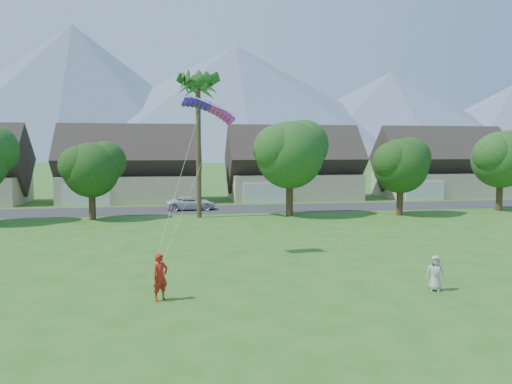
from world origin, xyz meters
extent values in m
plane|color=#2D6019|center=(0.00, 0.00, 0.00)|extent=(500.00, 500.00, 0.00)
cube|color=#2D2D30|center=(0.00, 34.00, 0.01)|extent=(90.00, 7.00, 0.01)
imported|color=#AE2113|center=(-4.74, 4.61, 0.95)|extent=(0.82, 0.78, 1.89)
imported|color=#B2B1AE|center=(6.73, 4.11, 0.76)|extent=(0.87, 0.75, 1.51)
imported|color=silver|center=(-2.53, 34.00, 0.67)|extent=(4.92, 2.46, 1.34)
cone|color=slate|center=(-55.00, 260.00, 35.00)|extent=(190.00, 190.00, 70.00)
cone|color=slate|center=(30.00, 260.00, 31.00)|extent=(240.00, 240.00, 62.00)
cone|color=slate|center=(120.00, 260.00, 25.00)|extent=(200.00, 200.00, 50.00)
cube|color=beige|center=(-9.00, 43.00, 1.50)|extent=(15.00, 8.00, 3.00)
cube|color=#382D28|center=(-9.00, 43.00, 4.79)|extent=(15.75, 8.15, 8.15)
cube|color=silver|center=(-13.20, 38.94, 1.10)|extent=(4.80, 0.12, 2.20)
cube|color=beige|center=(10.00, 43.00, 1.50)|extent=(15.00, 8.00, 3.00)
cube|color=#382D28|center=(10.00, 43.00, 4.79)|extent=(15.75, 8.15, 8.15)
cube|color=silver|center=(5.80, 38.94, 1.10)|extent=(4.80, 0.12, 2.20)
cube|color=beige|center=(29.00, 43.00, 1.50)|extent=(15.00, 8.00, 3.00)
cube|color=#382D28|center=(29.00, 43.00, 4.79)|extent=(15.75, 8.15, 8.15)
cube|color=silver|center=(24.80, 38.94, 1.10)|extent=(4.80, 0.12, 2.20)
cylinder|color=#47301C|center=(-11.00, 28.50, 1.09)|extent=(0.56, 0.56, 2.18)
sphere|color=#214916|center=(-11.00, 28.50, 4.22)|extent=(4.62, 4.62, 4.62)
cylinder|color=#47301C|center=(6.00, 28.00, 1.41)|extent=(0.62, 0.62, 2.82)
sphere|color=#214916|center=(6.00, 28.00, 5.46)|extent=(5.98, 5.98, 5.98)
cylinder|color=#47301C|center=(16.00, 27.00, 1.15)|extent=(0.58, 0.58, 2.30)
sphere|color=#214916|center=(16.00, 27.00, 4.46)|extent=(4.90, 4.90, 4.90)
cylinder|color=#47301C|center=(27.00, 28.50, 1.28)|extent=(0.60, 0.60, 2.56)
sphere|color=#214916|center=(27.00, 28.50, 4.96)|extent=(5.44, 5.44, 5.44)
cylinder|color=#4C3D26|center=(-2.00, 28.50, 6.00)|extent=(0.44, 0.44, 12.00)
sphere|color=#286021|center=(-2.00, 28.50, 12.30)|extent=(3.00, 3.00, 3.00)
cube|color=#3D16AA|center=(-2.89, 12.55, 8.27)|extent=(1.53, 1.12, 0.50)
cube|color=#D227A2|center=(-1.44, 12.55, 8.27)|extent=(1.53, 1.12, 0.50)
camera|label=1|loc=(-4.15, -15.12, 6.02)|focal=35.00mm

